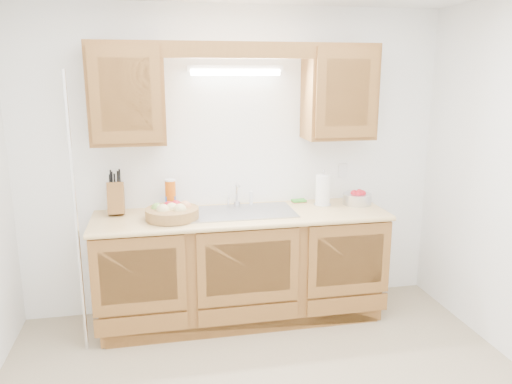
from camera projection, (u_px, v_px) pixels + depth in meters
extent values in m
cube|color=white|center=(235.00, 163.00, 4.14)|extent=(3.50, 0.02, 2.50)
cube|color=white|center=(417.00, 361.00, 1.28)|extent=(3.50, 0.02, 2.50)
cube|color=brown|center=(242.00, 267.00, 4.05)|extent=(2.20, 0.60, 0.86)
cube|color=#E5C178|center=(241.00, 216.00, 3.93)|extent=(2.30, 0.63, 0.04)
cube|color=brown|center=(127.00, 94.00, 3.69)|extent=(0.55, 0.33, 0.75)
cube|color=brown|center=(339.00, 92.00, 4.01)|extent=(0.55, 0.33, 0.75)
cube|color=brown|center=(240.00, 50.00, 3.64)|extent=(2.20, 0.05, 0.12)
cylinder|color=white|center=(236.00, 72.00, 3.88)|extent=(0.70, 0.05, 0.05)
cube|color=white|center=(235.00, 68.00, 3.90)|extent=(0.76, 0.06, 0.05)
cube|color=#9E9EA3|center=(241.00, 212.00, 3.94)|extent=(0.84, 0.46, 0.01)
cube|color=#9E9EA3|center=(215.00, 224.00, 3.92)|extent=(0.39, 0.40, 0.16)
cube|color=#9E9EA3|center=(267.00, 221.00, 4.00)|extent=(0.39, 0.40, 0.16)
cylinder|color=silver|center=(237.00, 204.00, 4.13)|extent=(0.06, 0.06, 0.04)
cylinder|color=silver|center=(237.00, 194.00, 4.11)|extent=(0.02, 0.02, 0.16)
cylinder|color=silver|center=(238.00, 185.00, 4.04)|extent=(0.02, 0.12, 0.02)
cylinder|color=white|center=(251.00, 198.00, 4.14)|extent=(0.03, 0.03, 0.12)
cylinder|color=silver|center=(76.00, 218.00, 3.43)|extent=(0.03, 0.03, 2.00)
cube|color=white|center=(343.00, 170.00, 4.34)|extent=(0.08, 0.01, 0.12)
cylinder|color=olive|center=(172.00, 213.00, 3.76)|extent=(0.50, 0.50, 0.08)
sphere|color=#D8C67F|center=(163.00, 211.00, 3.69)|extent=(0.10, 0.10, 0.10)
sphere|color=#D8C67F|center=(180.00, 210.00, 3.71)|extent=(0.10, 0.10, 0.10)
sphere|color=tan|center=(185.00, 207.00, 3.81)|extent=(0.09, 0.09, 0.09)
sphere|color=red|center=(169.00, 207.00, 3.81)|extent=(0.09, 0.09, 0.09)
sphere|color=#72A53F|center=(157.00, 209.00, 3.76)|extent=(0.09, 0.09, 0.09)
sphere|color=#D8C67F|center=(172.00, 209.00, 3.74)|extent=(0.10, 0.10, 0.10)
sphere|color=red|center=(176.00, 206.00, 3.85)|extent=(0.08, 0.08, 0.08)
cube|color=brown|center=(116.00, 198.00, 3.88)|extent=(0.13, 0.21, 0.28)
cylinder|color=black|center=(110.00, 181.00, 3.82)|extent=(0.01, 0.04, 0.10)
cylinder|color=black|center=(115.00, 180.00, 3.82)|extent=(0.01, 0.04, 0.10)
cylinder|color=black|center=(119.00, 179.00, 3.83)|extent=(0.01, 0.04, 0.10)
cylinder|color=black|center=(112.00, 178.00, 3.86)|extent=(0.01, 0.04, 0.10)
cylinder|color=black|center=(118.00, 177.00, 3.87)|extent=(0.01, 0.04, 0.10)
cylinder|color=black|center=(111.00, 176.00, 3.89)|extent=(0.01, 0.04, 0.10)
cylinder|color=black|center=(120.00, 175.00, 3.90)|extent=(0.01, 0.04, 0.10)
cylinder|color=#CD580B|center=(171.00, 196.00, 3.98)|extent=(0.11, 0.11, 0.24)
cylinder|color=white|center=(170.00, 180.00, 3.95)|extent=(0.08, 0.08, 0.01)
imported|color=blue|center=(171.00, 199.00, 4.00)|extent=(0.09, 0.09, 0.18)
cube|color=#CC333F|center=(299.00, 202.00, 4.26)|extent=(0.12, 0.08, 0.01)
cube|color=green|center=(299.00, 201.00, 4.26)|extent=(0.12, 0.08, 0.02)
cylinder|color=silver|center=(322.00, 205.00, 4.16)|extent=(0.15, 0.15, 0.01)
cylinder|color=silver|center=(323.00, 188.00, 4.12)|extent=(0.02, 0.02, 0.29)
cylinder|color=white|center=(323.00, 190.00, 4.13)|extent=(0.15, 0.15, 0.25)
sphere|color=silver|center=(323.00, 171.00, 4.09)|extent=(0.02, 0.02, 0.02)
cylinder|color=silver|center=(357.00, 199.00, 4.19)|extent=(0.29, 0.29, 0.09)
sphere|color=red|center=(354.00, 194.00, 4.17)|extent=(0.06, 0.06, 0.06)
sphere|color=red|center=(359.00, 193.00, 4.20)|extent=(0.06, 0.06, 0.06)
sphere|color=red|center=(359.00, 194.00, 4.15)|extent=(0.06, 0.06, 0.06)
sphere|color=red|center=(362.00, 194.00, 4.17)|extent=(0.06, 0.06, 0.06)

